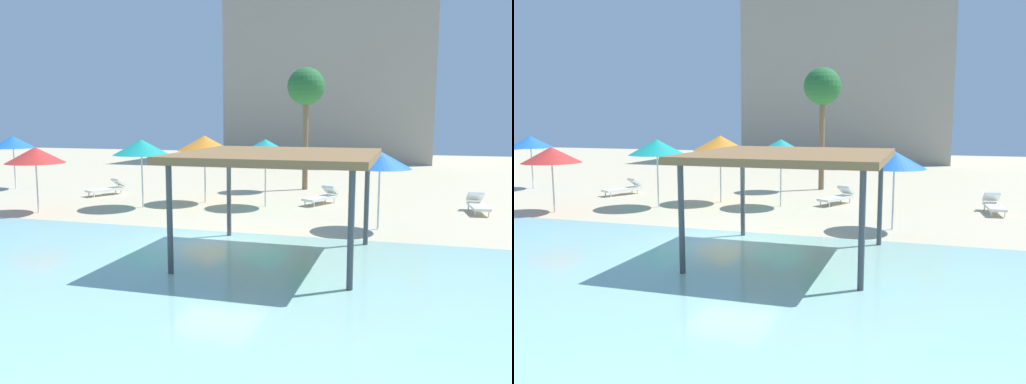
% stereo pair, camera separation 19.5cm
% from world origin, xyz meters
% --- Properties ---
extents(ground_plane, '(80.00, 80.00, 0.00)m').
position_xyz_m(ground_plane, '(0.00, 0.00, 0.00)').
color(ground_plane, beige).
extents(lagoon_water, '(44.00, 13.50, 0.04)m').
position_xyz_m(lagoon_water, '(0.00, -5.25, 0.02)').
color(lagoon_water, '#99D1C6').
rests_on(lagoon_water, ground).
extents(shade_pavilion, '(4.88, 4.88, 2.82)m').
position_xyz_m(shade_pavilion, '(2.15, -1.07, 2.66)').
color(shade_pavilion, '#42474C').
rests_on(shade_pavilion, ground).
extents(beach_umbrella_teal_0, '(2.26, 2.26, 2.81)m').
position_xyz_m(beach_umbrella_teal_0, '(-0.32, 6.69, 2.50)').
color(beach_umbrella_teal_0, silver).
rests_on(beach_umbrella_teal_0, ground).
extents(beach_umbrella_red_2, '(2.25, 2.25, 2.56)m').
position_xyz_m(beach_umbrella_red_2, '(-8.47, 2.83, 2.25)').
color(beach_umbrella_red_2, silver).
rests_on(beach_umbrella_red_2, ground).
extents(beach_umbrella_teal_3, '(2.30, 2.30, 2.81)m').
position_xyz_m(beach_umbrella_teal_3, '(-5.13, 5.08, 2.49)').
color(beach_umbrella_teal_3, silver).
rests_on(beach_umbrella_teal_3, ground).
extents(beach_umbrella_blue_4, '(2.06, 2.06, 2.61)m').
position_xyz_m(beach_umbrella_blue_4, '(4.45, 3.43, 2.32)').
color(beach_umbrella_blue_4, silver).
rests_on(beach_umbrella_blue_4, ground).
extents(beach_umbrella_blue_5, '(2.20, 2.20, 2.73)m').
position_xyz_m(beach_umbrella_blue_5, '(-14.24, 8.27, 2.43)').
color(beach_umbrella_blue_5, silver).
rests_on(beach_umbrella_blue_5, ground).
extents(beach_umbrella_orange_6, '(2.36, 2.36, 2.92)m').
position_xyz_m(beach_umbrella_orange_6, '(-3.12, 6.96, 2.59)').
color(beach_umbrella_orange_6, silver).
rests_on(beach_umbrella_orange_6, ground).
extents(lounge_chair_0, '(1.39, 1.96, 0.74)m').
position_xyz_m(lounge_chair_0, '(-8.45, 7.77, 0.33)').
color(lounge_chair_0, white).
rests_on(lounge_chair_0, ground).
extents(lounge_chair_2, '(0.72, 1.93, 0.74)m').
position_xyz_m(lounge_chair_2, '(8.02, 7.71, 0.33)').
color(lounge_chair_2, white).
rests_on(lounge_chair_2, ground).
extents(lounge_chair_3, '(1.40, 1.96, 0.74)m').
position_xyz_m(lounge_chair_3, '(1.85, 8.02, 0.33)').
color(lounge_chair_3, white).
rests_on(lounge_chair_3, ground).
extents(palm_tree_1, '(1.90, 1.90, 6.19)m').
position_xyz_m(palm_tree_1, '(0.25, 12.34, 5.10)').
color(palm_tree_1, brown).
rests_on(palm_tree_1, ground).
extents(hotel_block_0, '(16.97, 8.51, 14.60)m').
position_xyz_m(hotel_block_0, '(-1.36, 32.22, 7.30)').
color(hotel_block_0, '#9E9384').
rests_on(hotel_block_0, ground).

